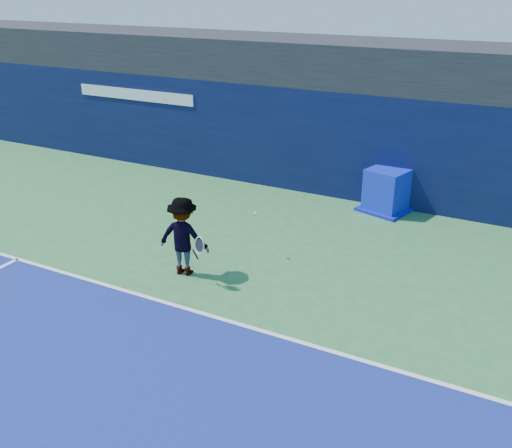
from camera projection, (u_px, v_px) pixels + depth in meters
name	position (u px, v px, depth m)	size (l,w,h in m)	color
ground	(96.00, 414.00, 8.26)	(80.00, 80.00, 0.00)	#32713D
baseline	(206.00, 314.00, 10.70)	(24.00, 0.10, 0.01)	white
stadium_band	(361.00, 63.00, 16.20)	(36.00, 3.00, 1.20)	black
back_wall_assembly	(344.00, 143.00, 16.22)	(36.00, 1.03, 3.00)	#0A1137
equipment_cart	(387.00, 192.00, 15.33)	(1.50, 1.50, 1.16)	#0D1EC1
tennis_player	(183.00, 236.00, 11.90)	(1.34, 0.80, 1.71)	white
tennis_ball	(256.00, 213.00, 12.58)	(0.07, 0.07, 0.07)	#B4E519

